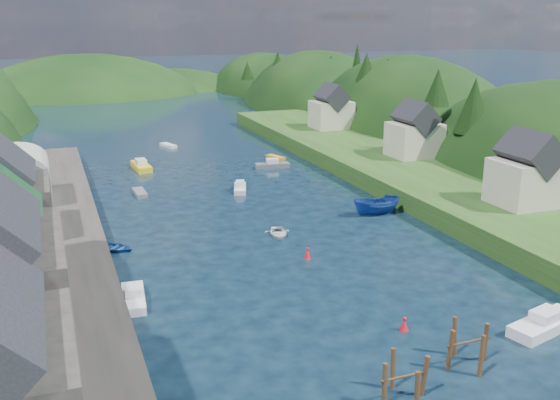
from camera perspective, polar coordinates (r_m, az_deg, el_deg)
name	(u,v)px	position (r m, az deg, el deg)	size (l,w,h in m)	color
ground	(224,186)	(86.93, -5.12, 1.30)	(600.00, 600.00, 0.00)	black
hillside_right	(406,171)	(129.01, 11.43, 2.64)	(36.00, 245.56, 48.00)	black
far_hills	(124,124)	(208.98, -14.04, 6.73)	(103.00, 68.00, 44.00)	black
hill_trees	(197,94)	(98.34, -7.60, 9.59)	(91.77, 149.47, 12.14)	black
quay_left	(41,290)	(55.35, -20.97, -7.66)	(12.00, 110.00, 2.00)	#2D2B28
boat_sheds	(16,186)	(72.16, -23.02, 1.22)	(7.00, 21.00, 7.50)	#2D2D30
terrace_right	(419,178)	(87.87, 12.60, 1.94)	(16.00, 120.00, 2.40)	#234719
right_bank_cottages	(407,133)	(95.33, 11.58, 5.98)	(9.00, 59.24, 8.41)	beige
piling_cluster_near	(405,384)	(40.18, 11.32, -16.18)	(3.31, 3.08, 3.38)	#382314
piling_cluster_far	(468,349)	(44.72, 16.78, -12.93)	(3.41, 3.16, 3.45)	#382314
channel_buoy_near	(404,324)	(48.38, 11.29, -11.08)	(0.70, 0.70, 1.10)	red
channel_buoy_far	(308,253)	(60.80, 2.54, -4.90)	(0.70, 0.70, 1.10)	red
moored_boats	(276,210)	(73.74, -0.38, -0.91)	(35.78, 82.16, 2.37)	white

